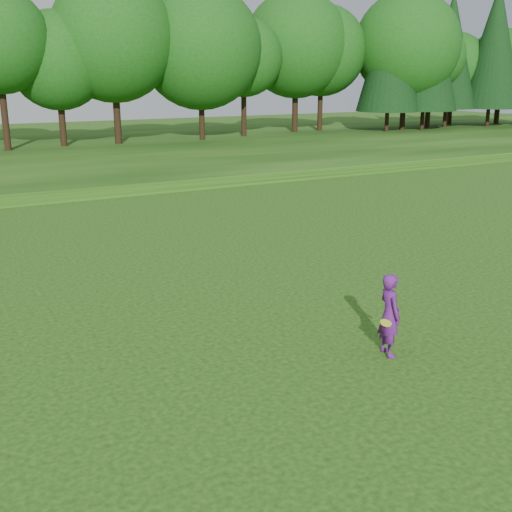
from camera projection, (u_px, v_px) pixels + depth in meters
name	position (u px, v px, depth m)	size (l,w,h in m)	color
ground	(328.00, 345.00, 14.09)	(140.00, 140.00, 0.00)	#163D0B
berm	(36.00, 158.00, 42.72)	(130.00, 30.00, 0.60)	#163D0B
walking_path	(91.00, 196.00, 30.97)	(130.00, 1.60, 0.04)	gray
treeline	(15.00, 37.00, 43.95)	(104.00, 7.00, 15.00)	#1B4710
woman	(390.00, 315.00, 13.37)	(0.63, 0.72, 1.79)	#5B1A75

